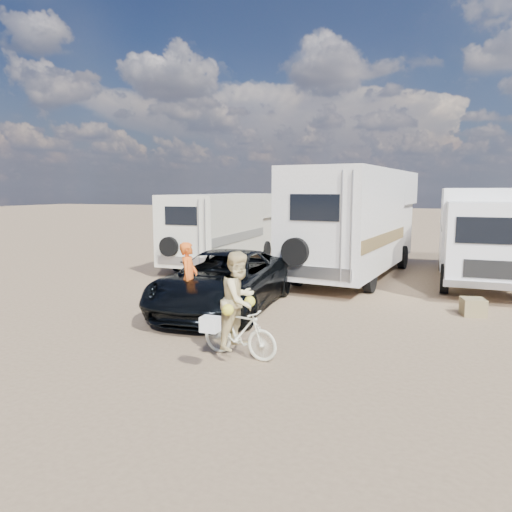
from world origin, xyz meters
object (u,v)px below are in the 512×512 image
at_px(crate, 473,307).
at_px(rv_left, 226,229).
at_px(bike_man, 189,302).
at_px(box_truck, 480,236).
at_px(dark_suv, 224,281).
at_px(rv_main, 356,224).
at_px(rider_man, 189,286).
at_px(rider_woman, 239,310).
at_px(cooler, 269,279).
at_px(bike_woman, 239,332).

bearing_deg(crate, rv_left, 149.23).
height_order(rv_left, bike_man, rv_left).
bearing_deg(box_truck, rv_left, 174.89).
distance_m(dark_suv, bike_man, 1.30).
bearing_deg(box_truck, rv_main, -177.49).
distance_m(rv_left, crate, 10.04).
height_order(bike_man, rider_man, rider_man).
height_order(rider_woman, cooler, rider_woman).
height_order(rider_woman, crate, rider_woman).
bearing_deg(bike_man, rider_woman, -143.43).
bearing_deg(crate, bike_man, -154.92).
xyz_separation_m(rider_man, rider_woman, (1.93, -1.74, 0.05)).
relative_size(rider_man, rider_woman, 0.94).
relative_size(rider_man, crate, 3.16).
bearing_deg(dark_suv, box_truck, 40.75).
xyz_separation_m(rider_man, crate, (5.92, 2.77, -0.59)).
height_order(dark_suv, cooler, dark_suv).
bearing_deg(bike_man, rider_man, -0.00).
bearing_deg(dark_suv, rider_woman, -64.52).
relative_size(rv_left, rider_woman, 4.29).
distance_m(rv_left, box_truck, 8.99).
distance_m(bike_man, crate, 6.54).
xyz_separation_m(bike_man, crate, (5.92, 2.77, -0.24)).
bearing_deg(bike_woman, box_truck, -16.35).
relative_size(dark_suv, cooler, 8.62).
height_order(rv_main, cooler, rv_main).
bearing_deg(rider_man, box_truck, -52.91).
relative_size(bike_man, bike_woman, 1.15).
xyz_separation_m(bike_man, bike_woman, (1.93, -1.74, -0.00)).
bearing_deg(rider_woman, cooler, 24.20).
bearing_deg(bike_man, dark_suv, -23.93).
distance_m(rider_man, crate, 6.57).
bearing_deg(bike_woman, cooler, 24.20).
relative_size(box_truck, crate, 13.44).
distance_m(rv_left, cooler, 4.91).
distance_m(bike_man, rider_man, 0.35).
height_order(bike_man, crate, bike_man).
xyz_separation_m(box_truck, cooler, (-5.90, -2.92, -1.24)).
xyz_separation_m(box_truck, rider_man, (-6.32, -7.13, -0.68)).
bearing_deg(box_truck, dark_suv, -136.10).
relative_size(rv_left, rider_man, 4.55).
distance_m(box_truck, bike_man, 9.58).
bearing_deg(cooler, bike_man, -71.44).
xyz_separation_m(rider_woman, crate, (3.99, 4.51, -0.64)).
height_order(box_truck, rider_woman, box_truck).
height_order(rv_left, box_truck, box_truck).
bearing_deg(rv_main, bike_woman, -87.08).
xyz_separation_m(bike_woman, rider_man, (-1.93, 1.74, 0.35)).
xyz_separation_m(rv_main, bike_man, (-2.53, -6.94, -1.32)).
xyz_separation_m(dark_suv, rider_woman, (1.65, -2.98, 0.13)).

